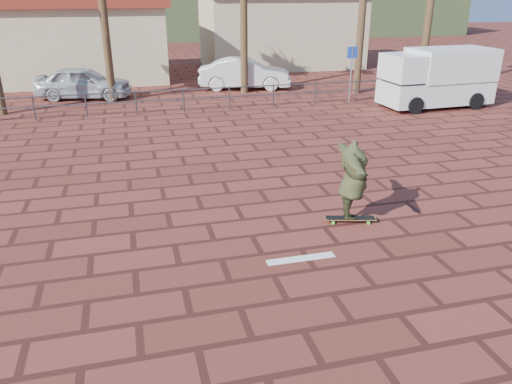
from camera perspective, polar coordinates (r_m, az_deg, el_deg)
ground at (r=10.84m, az=-0.46°, el=-5.02°), size 120.00×120.00×0.00m
paint_stripe at (r=10.01m, az=5.15°, el=-7.58°), size 1.40×0.22×0.01m
guardrail at (r=21.89m, az=-8.29°, el=10.80°), size 24.06×0.06×1.00m
building_west at (r=31.67m, az=-22.02°, el=15.93°), size 12.60×7.60×4.50m
building_east at (r=34.99m, az=2.81°, el=18.33°), size 10.60×6.60×5.00m
hill_front at (r=59.42m, az=-13.08°, el=19.92°), size 70.00×18.00×6.00m
longboard at (r=11.61m, az=10.71°, el=-2.99°), size 1.18×0.54×0.11m
skateboarder at (r=11.24m, az=11.05°, el=1.36°), size 1.10×2.35×1.84m
campervan at (r=23.96m, az=20.07°, el=12.27°), size 4.95×2.31×2.52m
car_silver at (r=25.76m, az=-19.14°, el=11.72°), size 4.73×2.74×1.51m
car_white at (r=26.88m, az=-1.31°, el=13.37°), size 5.02×2.73×1.57m
street_sign at (r=23.80m, az=10.87°, el=14.19°), size 0.51×0.11×2.52m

